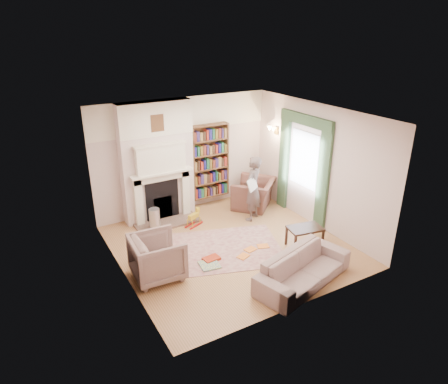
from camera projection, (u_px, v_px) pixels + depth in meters
floor at (230, 246)px, 8.46m from camera, size 4.50×4.50×0.00m
ceiling at (231, 114)px, 7.38m from camera, size 4.50×4.50×0.00m
wall_back at (183, 155)px, 9.73m from camera, size 4.50×0.00×4.50m
wall_front at (305, 231)px, 6.12m from camera, size 4.50×0.00×4.50m
wall_left at (118, 208)px, 6.89m from camera, size 0.00×4.50×4.50m
wall_right at (316, 166)px, 8.95m from camera, size 0.00×4.50×4.50m
fireplace at (157, 163)px, 9.23m from camera, size 1.70×0.58×2.80m
bookcase at (210, 161)px, 10.01m from camera, size 1.00×0.24×1.85m
window at (304, 159)px, 9.25m from camera, size 0.02×0.90×1.30m
curtain_left at (323, 179)px, 8.77m from camera, size 0.07×0.32×2.40m
curtain_right at (284, 162)px, 9.89m from camera, size 0.07×0.32×2.40m
pelmet at (306, 120)px, 8.87m from camera, size 0.09×1.70×0.24m
wall_sconce at (270, 131)px, 9.86m from camera, size 0.20×0.24×0.24m
rug at (225, 249)px, 8.34m from camera, size 2.72×2.39×0.01m
armchair_reading at (254, 193)px, 10.21m from camera, size 1.44×1.43×0.71m
armchair_left at (158, 257)px, 7.28m from camera, size 0.96×0.93×0.83m
sofa at (303, 269)px, 7.16m from camera, size 2.12×1.27×0.58m
man_reading at (253, 189)px, 9.35m from camera, size 0.69×0.63×1.57m
newspaper at (252, 184)px, 9.04m from camera, size 0.40×0.31×0.27m
coffee_table at (304, 237)px, 8.36m from camera, size 0.77×0.57×0.45m
paraffin_heater at (155, 220)px, 8.97m from camera, size 0.29×0.29×0.55m
rocking_horse at (194, 218)px, 9.24m from camera, size 0.49×0.36×0.40m
board_game at (209, 265)px, 7.74m from camera, size 0.42×0.42×0.03m
game_box_lid at (211, 259)px, 7.93m from camera, size 0.35×0.25×0.05m
comic_annuals at (252, 250)px, 8.25m from camera, size 0.87×0.40×0.02m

